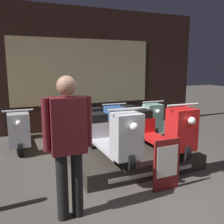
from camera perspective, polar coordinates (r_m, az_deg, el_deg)
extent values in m
plane|color=#423D38|center=(3.45, 15.52, -19.67)|extent=(30.00, 30.00, 0.00)
cube|color=#331E19|center=(6.78, -6.60, 9.54)|extent=(6.84, 0.08, 3.20)
cube|color=beige|center=(6.74, -6.49, 9.11)|extent=(3.76, 0.01, 1.70)
cube|color=#2D2823|center=(4.38, 5.24, -10.75)|extent=(2.07, 1.16, 0.25)
cube|color=silver|center=(3.92, 9.37, -13.68)|extent=(1.45, 0.01, 0.06)
cylinder|color=black|center=(3.55, 3.49, -10.80)|extent=(0.09, 0.35, 0.35)
cylinder|color=black|center=(4.66, -3.50, -5.53)|extent=(0.09, 0.35, 0.35)
cube|color=#BCBCC1|center=(4.10, -0.50, -7.92)|extent=(0.37, 1.17, 0.05)
cube|color=#BCBCC1|center=(3.46, 3.36, -5.47)|extent=(0.39, 0.31, 0.64)
cube|color=#BCBCC1|center=(4.61, -3.41, -4.53)|extent=(0.41, 0.37, 0.40)
cube|color=black|center=(4.54, -3.41, -1.20)|extent=(0.30, 0.33, 0.15)
cylinder|color=silver|center=(3.37, 3.50, 0.69)|extent=(0.55, 0.03, 0.03)
sphere|color=white|center=(3.23, 5.09, -3.40)|extent=(0.11, 0.11, 0.11)
cylinder|color=black|center=(4.03, 15.60, -8.54)|extent=(0.09, 0.35, 0.35)
cylinder|color=black|center=(5.04, 6.57, -4.36)|extent=(0.09, 0.35, 0.35)
cube|color=red|center=(4.52, 10.56, -6.33)|extent=(0.37, 1.17, 0.05)
cube|color=red|center=(3.95, 15.61, -3.82)|extent=(0.39, 0.31, 0.64)
cube|color=red|center=(4.99, 6.74, -3.43)|extent=(0.41, 0.37, 0.40)
cube|color=black|center=(4.93, 6.86, -0.33)|extent=(0.30, 0.33, 0.15)
cylinder|color=silver|center=(3.87, 15.96, 1.58)|extent=(0.55, 0.03, 0.03)
sphere|color=white|center=(3.75, 17.79, -1.91)|extent=(0.11, 0.11, 0.11)
cylinder|color=black|center=(5.13, -20.25, -7.58)|extent=(0.09, 0.35, 0.35)
cylinder|color=black|center=(6.35, -20.85, -4.16)|extent=(0.09, 0.35, 0.35)
cube|color=#BCBCC1|center=(5.74, -20.58, -5.76)|extent=(0.37, 1.17, 0.05)
cube|color=#BCBCC1|center=(5.06, -20.51, -3.87)|extent=(0.39, 0.31, 0.64)
cube|color=#BCBCC1|center=(6.31, -20.89, -3.42)|extent=(0.41, 0.37, 0.40)
cube|color=black|center=(6.24, -21.05, -0.98)|extent=(0.30, 0.33, 0.15)
cylinder|color=silver|center=(4.98, -20.78, 0.34)|extent=(0.55, 0.03, 0.03)
sphere|color=white|center=(4.81, -20.52, -2.41)|extent=(0.11, 0.11, 0.11)
cylinder|color=black|center=(5.25, -9.38, -6.62)|extent=(0.09, 0.35, 0.35)
cylinder|color=black|center=(6.45, -12.06, -3.46)|extent=(0.09, 0.35, 0.35)
cube|color=orange|center=(5.85, -10.85, -4.95)|extent=(0.37, 1.17, 0.05)
cube|color=orange|center=(5.19, -9.56, -2.99)|extent=(0.39, 0.31, 0.64)
cube|color=orange|center=(6.41, -12.04, -2.73)|extent=(0.41, 0.37, 0.40)
cube|color=black|center=(6.34, -12.12, -0.32)|extent=(0.30, 0.33, 0.15)
cylinder|color=silver|center=(5.10, -9.66, 1.12)|extent=(0.55, 0.03, 0.03)
sphere|color=white|center=(4.94, -9.03, -1.53)|extent=(0.11, 0.11, 0.11)
cylinder|color=black|center=(5.55, 0.62, -5.53)|extent=(0.09, 0.35, 0.35)
cylinder|color=black|center=(6.70, -3.74, -2.73)|extent=(0.09, 0.35, 0.35)
cube|color=#386BBC|center=(6.12, -1.77, -4.07)|extent=(0.37, 1.17, 0.05)
cube|color=#386BBC|center=(5.49, 0.52, -2.09)|extent=(0.39, 0.31, 0.64)
cube|color=#386BBC|center=(6.66, -3.67, -2.02)|extent=(0.41, 0.37, 0.40)
cube|color=black|center=(6.59, -3.67, 0.30)|extent=(0.30, 0.33, 0.15)
cylinder|color=silver|center=(5.41, 0.56, 1.80)|extent=(0.55, 0.03, 0.03)
sphere|color=white|center=(5.26, 1.46, -0.67)|extent=(0.11, 0.11, 0.11)
cylinder|color=black|center=(6.00, 9.33, -4.44)|extent=(0.09, 0.35, 0.35)
cylinder|color=black|center=(7.08, 3.84, -2.02)|extent=(0.09, 0.35, 0.35)
cube|color=#8EC6AD|center=(6.53, 6.35, -3.20)|extent=(0.37, 1.17, 0.05)
cube|color=#8EC6AD|center=(5.94, 9.29, -1.25)|extent=(0.39, 0.31, 0.64)
cube|color=#8EC6AD|center=(7.03, 3.94, -1.34)|extent=(0.41, 0.37, 0.40)
cube|color=black|center=(6.97, 4.00, 0.86)|extent=(0.30, 0.33, 0.15)
cylinder|color=silver|center=(5.87, 9.44, 2.35)|extent=(0.55, 0.03, 0.03)
sphere|color=white|center=(5.73, 10.49, 0.09)|extent=(0.11, 0.11, 0.11)
cylinder|color=black|center=(2.95, -11.28, -16.40)|extent=(0.13, 0.13, 0.77)
cylinder|color=black|center=(2.98, -7.96, -15.97)|extent=(0.13, 0.13, 0.77)
cube|color=#5B191E|center=(2.72, -10.06, -3.03)|extent=(0.38, 0.21, 0.61)
cylinder|color=#5B191E|center=(2.68, -14.85, -2.92)|extent=(0.08, 0.08, 0.56)
cylinder|color=#5B191E|center=(2.78, -5.47, -2.14)|extent=(0.08, 0.08, 0.56)
sphere|color=#A87A5B|center=(2.66, -10.36, 5.96)|extent=(0.21, 0.21, 0.21)
cube|color=maroon|center=(3.59, 12.33, -11.72)|extent=(0.40, 0.04, 0.74)
cube|color=white|center=(3.55, 12.57, -11.01)|extent=(0.33, 0.01, 0.44)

